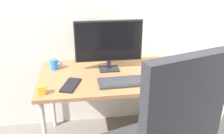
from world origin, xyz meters
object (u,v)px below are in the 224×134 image
Objects in this scene: keyboard at (128,81)px; notebook at (71,85)px; monitor at (109,43)px; desk_clamp_accessory at (42,90)px; coffee_mug at (54,64)px; mouse at (166,75)px; pen_holder at (161,65)px.

keyboard reaches higher than notebook.
keyboard is at bearing -67.37° from monitor.
keyboard is 0.67m from desk_clamp_accessory.
coffee_mug is (-0.49, 0.06, -0.20)m from monitor.
mouse is at bearing 11.19° from keyboard.
monitor is at bearing 35.29° from desk_clamp_accessory.
mouse is 0.80m from notebook.
coffee_mug is (-0.15, 0.34, 0.04)m from notebook.
desk_clamp_accessory is at bearing -171.72° from keyboard.
notebook is 0.23m from desk_clamp_accessory.
desk_clamp_accessory is at bearing -135.05° from notebook.
monitor is 0.56m from mouse.
monitor is 0.50m from pen_holder.
monitor is 0.50m from notebook.
keyboard is 0.35m from mouse.
coffee_mug is at bearing 172.69° from monitor.
mouse is 1.02m from desk_clamp_accessory.
notebook is at bearing 26.62° from desk_clamp_accessory.
monitor is 8.67× the size of desk_clamp_accessory.
coffee_mug is (-0.94, 0.15, -0.00)m from pen_holder.
notebook is at bearing -140.24° from monitor.
monitor is 0.69m from desk_clamp_accessory.
keyboard is 0.39m from pen_holder.
pen_holder is at bearing 30.77° from keyboard.
monitor is at bearing -7.31° from coffee_mug.
keyboard is 4.46× the size of mouse.
monitor is at bearing 112.63° from keyboard.
desk_clamp_accessory is at bearing -96.90° from coffee_mug.
mouse is 1.02× the size of coffee_mug.
monitor is at bearing 159.53° from mouse.
desk_clamp_accessory is at bearing -166.03° from mouse.
pen_holder is at bearing 98.30° from mouse.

